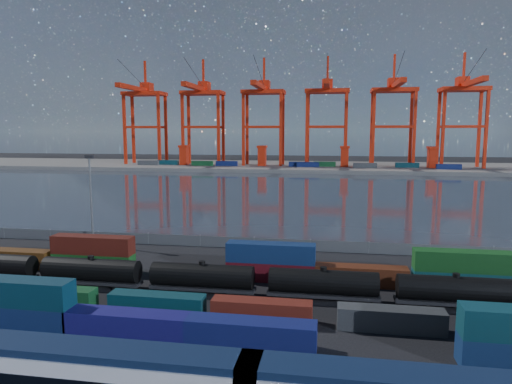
# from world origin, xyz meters

# --- Properties ---
(ground) EXTENTS (700.00, 700.00, 0.00)m
(ground) POSITION_xyz_m (0.00, 0.00, 0.00)
(ground) COLOR black
(ground) RESTS_ON ground
(harbor_water) EXTENTS (700.00, 700.00, 0.00)m
(harbor_water) POSITION_xyz_m (0.00, 105.00, 0.01)
(harbor_water) COLOR #272E39
(harbor_water) RESTS_ON ground
(far_quay) EXTENTS (700.00, 70.00, 2.00)m
(far_quay) POSITION_xyz_m (0.00, 210.00, 1.00)
(far_quay) COLOR #514F4C
(far_quay) RESTS_ON ground
(distant_mountains) EXTENTS (2470.00, 1100.00, 520.00)m
(distant_mountains) POSITION_xyz_m (63.02, 1600.00, 220.29)
(distant_mountains) COLOR #1E2630
(distant_mountains) RESTS_ON ground
(container_row_south) EXTENTS (140.78, 2.59, 5.53)m
(container_row_south) POSITION_xyz_m (0.48, -9.18, 2.14)
(container_row_south) COLOR #3E4043
(container_row_south) RESTS_ON ground
(container_row_mid) EXTENTS (127.75, 2.26, 2.41)m
(container_row_mid) POSITION_xyz_m (4.95, -2.90, 1.20)
(container_row_mid) COLOR navy
(container_row_mid) RESTS_ON ground
(container_row_north) EXTENTS (141.72, 2.53, 5.38)m
(container_row_north) POSITION_xyz_m (9.94, 11.11, 2.02)
(container_row_north) COLOR #101550
(container_row_north) RESTS_ON ground
(tanker_string) EXTENTS (122.37, 2.98, 4.27)m
(tanker_string) POSITION_xyz_m (-10.56, 4.63, 2.14)
(tanker_string) COLOR black
(tanker_string) RESTS_ON ground
(waterfront_fence) EXTENTS (160.12, 0.12, 2.20)m
(waterfront_fence) POSITION_xyz_m (-0.00, 28.00, 1.00)
(waterfront_fence) COLOR #595B5E
(waterfront_fence) RESTS_ON ground
(yard_light_mast) EXTENTS (1.60, 0.40, 16.60)m
(yard_light_mast) POSITION_xyz_m (-30.00, 26.00, 9.30)
(yard_light_mast) COLOR slate
(yard_light_mast) RESTS_ON ground
(gantry_cranes) EXTENTS (198.64, 45.40, 61.47)m
(gantry_cranes) POSITION_xyz_m (-7.50, 203.37, 37.68)
(gantry_cranes) COLOR red
(gantry_cranes) RESTS_ON ground
(quay_containers) EXTENTS (172.58, 10.99, 2.60)m
(quay_containers) POSITION_xyz_m (-11.00, 195.46, 3.30)
(quay_containers) COLOR navy
(quay_containers) RESTS_ON far_quay
(straddle_carriers) EXTENTS (140.00, 7.00, 11.10)m
(straddle_carriers) POSITION_xyz_m (-2.50, 200.00, 7.82)
(straddle_carriers) COLOR red
(straddle_carriers) RESTS_ON far_quay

